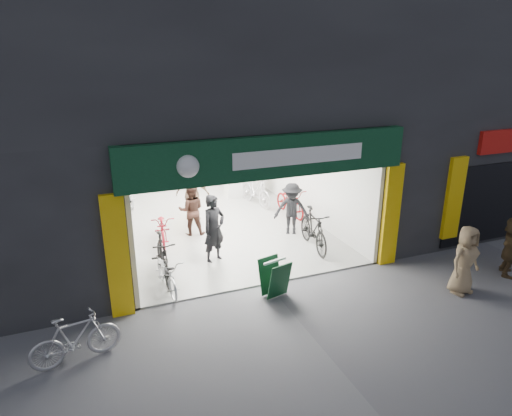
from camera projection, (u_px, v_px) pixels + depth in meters
ground at (268, 285)px, 10.57m from camera, size 60.00×60.00×0.00m
building at (233, 78)px, 13.83m from camera, size 17.00×10.27×8.00m
bike_left_front at (167, 274)px, 10.19m from camera, size 0.67×1.64×0.84m
bike_left_midfront at (163, 258)px, 10.70m from camera, size 0.56×1.80×1.07m
bike_left_midback at (163, 228)px, 12.64m from camera, size 0.84×1.82×0.92m
bike_left_back at (128, 191)px, 15.71m from camera, size 0.62×1.81×1.07m
bike_right_front at (313, 230)px, 12.27m from camera, size 0.77×1.94×1.13m
bike_right_mid at (290, 202)px, 14.84m from camera, size 0.72×1.79×0.92m
bike_right_back at (255, 190)px, 15.73m from camera, size 0.86×1.90×1.10m
parked_bike at (75, 339)px, 7.84m from camera, size 1.59×0.70×0.92m
customer_a at (214, 229)px, 11.44m from camera, size 0.77×0.66×1.78m
customer_b at (191, 210)px, 13.13m from camera, size 0.87×0.75×1.54m
customer_c at (292, 210)px, 13.14m from camera, size 1.17×0.97×1.57m
customer_d at (193, 194)px, 14.11m from camera, size 1.14×0.88×1.80m
pedestrian_near at (465, 260)px, 9.99m from camera, size 0.84×0.62×1.58m
pedestrian_far at (512, 246)px, 10.82m from camera, size 1.21×1.33×1.48m
sandwich_board at (275, 277)px, 9.96m from camera, size 0.66×0.67×0.84m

